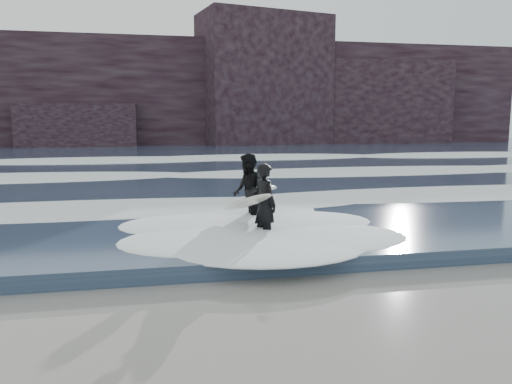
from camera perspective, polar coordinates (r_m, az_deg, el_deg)
ground at (r=5.55m, az=6.00°, el=-19.53°), size 120.00×120.00×0.00m
sea at (r=33.80m, az=-8.95°, el=4.00°), size 90.00×52.00×0.30m
headland at (r=50.76m, az=-9.98°, el=10.83°), size 70.00×9.00×10.00m
foam_near at (r=13.93m, az=-5.15°, el=-0.82°), size 60.00×3.20×0.20m
foam_mid at (r=20.84m, az=-7.30°, el=2.20°), size 60.00×4.00×0.24m
foam_far at (r=29.79m, az=-8.60°, el=4.03°), size 60.00×4.80×0.30m
surfer_left at (r=10.33m, az=0.42°, el=-1.36°), size 1.24×2.31×1.71m
surfer_right at (r=11.83m, az=-0.73°, el=0.11°), size 1.17×2.01×1.81m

